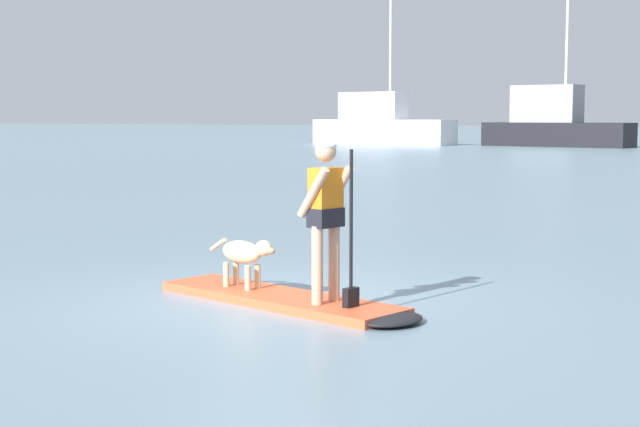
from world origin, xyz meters
name	(u,v)px	position (x,y,z in m)	size (l,w,h in m)	color
ground_plane	(279,303)	(0.00, 0.00, 0.00)	(400.00, 400.00, 0.00)	slate
paddleboard	(294,301)	(0.22, -0.06, 0.05)	(3.49, 1.68, 0.10)	#E55933
person_paddler	(327,210)	(0.68, -0.20, 1.08)	(0.67, 0.57, 1.70)	tan
dog	(245,254)	(-0.53, 0.15, 0.49)	(1.05, 0.40, 0.58)	#CCB78C
moored_boat_port	(380,125)	(-22.52, 55.53, 1.46)	(11.32, 4.36, 10.63)	white
moored_boat_outer	(554,124)	(-9.87, 56.05, 1.56)	(10.40, 4.53, 10.56)	black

